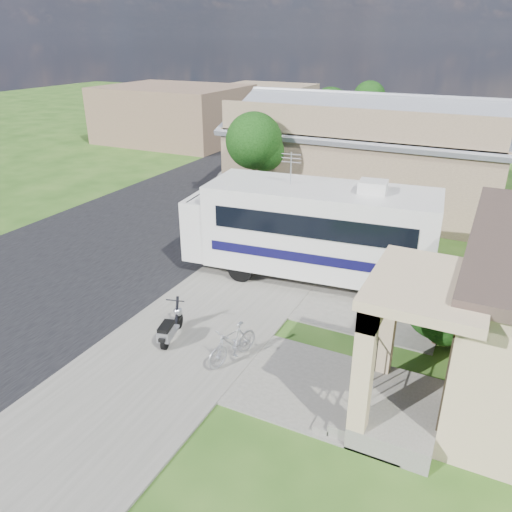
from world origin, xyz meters
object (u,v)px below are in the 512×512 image
at_px(garden_hose, 363,385).
at_px(pickup_truck, 255,171).
at_px(motorhome, 311,228).
at_px(scooter, 170,328).
at_px(shrub, 444,302).
at_px(bicycle, 233,345).
at_px(van, 287,149).

bearing_deg(garden_hose, pickup_truck, 124.63).
relative_size(motorhome, scooter, 5.68).
xyz_separation_m(shrub, garden_hose, (-1.26, -2.67, -1.15)).
height_order(motorhome, garden_hose, motorhome).
bearing_deg(shrub, scooter, -154.45).
height_order(motorhome, pickup_truck, motorhome).
distance_m(shrub, scooter, 7.08).
relative_size(scooter, bicycle, 0.90).
relative_size(shrub, scooter, 1.70).
xyz_separation_m(motorhome, pickup_truck, (-6.55, 9.22, -0.96)).
bearing_deg(bicycle, van, 126.99).
distance_m(scooter, garden_hose, 5.11).
xyz_separation_m(bicycle, van, (-7.25, 20.42, 0.30)).
bearing_deg(scooter, pickup_truck, 93.26).
bearing_deg(van, bicycle, -77.65).
xyz_separation_m(scooter, garden_hose, (5.09, 0.36, -0.33)).
distance_m(bicycle, garden_hose, 3.25).
relative_size(shrub, van, 0.46).
bearing_deg(bicycle, pickup_truck, 131.74).
xyz_separation_m(scooter, pickup_truck, (-4.67, 14.49, 0.37)).
distance_m(motorhome, garden_hose, 6.09).
relative_size(shrub, garden_hose, 5.35).
xyz_separation_m(pickup_truck, van, (-0.69, 5.88, -0.02)).
distance_m(pickup_truck, garden_hose, 17.19).
bearing_deg(garden_hose, scooter, -175.92).
distance_m(scooter, pickup_truck, 15.23).
relative_size(motorhome, bicycle, 5.14).
height_order(motorhome, bicycle, motorhome).
height_order(scooter, garden_hose, scooter).
relative_size(van, garden_hose, 11.76).
xyz_separation_m(motorhome, van, (-7.24, 15.11, -0.98)).
bearing_deg(pickup_truck, motorhome, 115.49).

